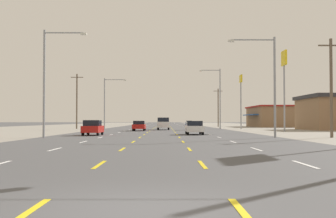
{
  "coord_description": "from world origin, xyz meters",
  "views": [
    {
      "loc": [
        0.48,
        -7.13,
        1.5
      ],
      "look_at": [
        0.99,
        64.27,
        3.49
      ],
      "focal_mm": 44.34,
      "sensor_mm": 36.0,
      "label": 1
    }
  ],
  "objects_px": {
    "sedan_inner_right_near": "(194,127)",
    "streetlight_left_row_1": "(107,99)",
    "suv_center_turn_midfar": "(163,123)",
    "pole_sign_right_row_1": "(284,71)",
    "hatchback_far_left_nearest": "(93,128)",
    "streetlight_right_row_0": "(269,79)",
    "pole_sign_right_row_2": "(241,90)",
    "streetlight_left_row_0": "(48,75)",
    "sedan_far_right_far": "(189,123)",
    "sedan_inner_left_mid": "(139,126)",
    "streetlight_right_row_1": "(218,95)"
  },
  "relations": [
    {
      "from": "hatchback_far_left_nearest",
      "to": "streetlight_right_row_0",
      "type": "bearing_deg",
      "value": -19.56
    },
    {
      "from": "streetlight_right_row_0",
      "to": "pole_sign_right_row_2",
      "type": "bearing_deg",
      "value": 83.39
    },
    {
      "from": "pole_sign_right_row_1",
      "to": "streetlight_left_row_0",
      "type": "relative_size",
      "value": 1.15
    },
    {
      "from": "sedan_inner_left_mid",
      "to": "pole_sign_right_row_1",
      "type": "bearing_deg",
      "value": -15.13
    },
    {
      "from": "sedan_inner_right_near",
      "to": "suv_center_turn_midfar",
      "type": "xyz_separation_m",
      "value": [
        -3.42,
        22.95,
        0.27
      ]
    },
    {
      "from": "sedan_inner_right_near",
      "to": "streetlight_left_row_1",
      "type": "bearing_deg",
      "value": 115.41
    },
    {
      "from": "streetlight_right_row_0",
      "to": "streetlight_right_row_1",
      "type": "relative_size",
      "value": 0.84
    },
    {
      "from": "streetlight_left_row_0",
      "to": "hatchback_far_left_nearest",
      "type": "bearing_deg",
      "value": 63.85
    },
    {
      "from": "sedan_inner_right_near",
      "to": "suv_center_turn_midfar",
      "type": "bearing_deg",
      "value": 98.48
    },
    {
      "from": "streetlight_right_row_0",
      "to": "streetlight_left_row_1",
      "type": "distance_m",
      "value": 41.1
    },
    {
      "from": "pole_sign_right_row_2",
      "to": "pole_sign_right_row_1",
      "type": "bearing_deg",
      "value": -82.55
    },
    {
      "from": "streetlight_right_row_0",
      "to": "suv_center_turn_midfar",
      "type": "bearing_deg",
      "value": 107.0
    },
    {
      "from": "sedan_inner_right_near",
      "to": "pole_sign_right_row_2",
      "type": "xyz_separation_m",
      "value": [
        10.4,
        29.27,
        6.26
      ]
    },
    {
      "from": "suv_center_turn_midfar",
      "to": "pole_sign_right_row_1",
      "type": "height_order",
      "value": "pole_sign_right_row_1"
    },
    {
      "from": "sedan_far_right_far",
      "to": "pole_sign_right_row_2",
      "type": "height_order",
      "value": "pole_sign_right_row_2"
    },
    {
      "from": "pole_sign_right_row_1",
      "to": "pole_sign_right_row_2",
      "type": "xyz_separation_m",
      "value": [
        -2.42,
        18.52,
        -1.18
      ]
    },
    {
      "from": "sedan_far_right_far",
      "to": "pole_sign_right_row_2",
      "type": "bearing_deg",
      "value": -80.82
    },
    {
      "from": "streetlight_left_row_1",
      "to": "pole_sign_right_row_1",
      "type": "bearing_deg",
      "value": -33.55
    },
    {
      "from": "streetlight_left_row_0",
      "to": "sedan_inner_right_near",
      "type": "bearing_deg",
      "value": 31.21
    },
    {
      "from": "pole_sign_right_row_2",
      "to": "streetlight_left_row_0",
      "type": "bearing_deg",
      "value": -122.48
    },
    {
      "from": "hatchback_far_left_nearest",
      "to": "streetlight_right_row_0",
      "type": "height_order",
      "value": "streetlight_right_row_0"
    },
    {
      "from": "sedan_far_right_far",
      "to": "streetlight_left_row_0",
      "type": "height_order",
      "value": "streetlight_left_row_0"
    },
    {
      "from": "sedan_inner_left_mid",
      "to": "streetlight_right_row_1",
      "type": "distance_m",
      "value": 18.56
    },
    {
      "from": "sedan_far_right_far",
      "to": "streetlight_left_row_1",
      "type": "relative_size",
      "value": 0.5
    },
    {
      "from": "sedan_far_right_far",
      "to": "streetlight_right_row_0",
      "type": "relative_size",
      "value": 0.51
    },
    {
      "from": "streetlight_right_row_0",
      "to": "streetlight_left_row_0",
      "type": "bearing_deg",
      "value": 180.0
    },
    {
      "from": "streetlight_right_row_1",
      "to": "suv_center_turn_midfar",
      "type": "bearing_deg",
      "value": -151.8
    },
    {
      "from": "pole_sign_right_row_2",
      "to": "streetlight_right_row_1",
      "type": "relative_size",
      "value": 0.91
    },
    {
      "from": "sedan_inner_right_near",
      "to": "pole_sign_right_row_1",
      "type": "xyz_separation_m",
      "value": [
        12.83,
        10.75,
        7.44
      ]
    },
    {
      "from": "sedan_inner_left_mid",
      "to": "streetlight_left_row_0",
      "type": "height_order",
      "value": "streetlight_left_row_0"
    },
    {
      "from": "streetlight_left_row_0",
      "to": "sedan_inner_left_mid",
      "type": "bearing_deg",
      "value": 75.04
    },
    {
      "from": "sedan_inner_left_mid",
      "to": "streetlight_left_row_0",
      "type": "xyz_separation_m",
      "value": [
        -6.47,
        -24.21,
        4.72
      ]
    },
    {
      "from": "sedan_far_right_far",
      "to": "pole_sign_right_row_1",
      "type": "distance_m",
      "value": 62.04
    },
    {
      "from": "suv_center_turn_midfar",
      "to": "streetlight_right_row_1",
      "type": "xyz_separation_m",
      "value": [
        9.63,
        5.16,
        5.01
      ]
    },
    {
      "from": "pole_sign_right_row_1",
      "to": "streetlight_right_row_1",
      "type": "distance_m",
      "value": 18.7
    },
    {
      "from": "hatchback_far_left_nearest",
      "to": "pole_sign_right_row_2",
      "type": "height_order",
      "value": "pole_sign_right_row_2"
    },
    {
      "from": "streetlight_left_row_0",
      "to": "streetlight_right_row_1",
      "type": "relative_size",
      "value": 0.89
    },
    {
      "from": "sedan_far_right_far",
      "to": "pole_sign_right_row_1",
      "type": "bearing_deg",
      "value": -81.34
    },
    {
      "from": "suv_center_turn_midfar",
      "to": "streetlight_left_row_1",
      "type": "relative_size",
      "value": 0.55
    },
    {
      "from": "suv_center_turn_midfar",
      "to": "streetlight_right_row_1",
      "type": "relative_size",
      "value": 0.46
    },
    {
      "from": "streetlight_left_row_0",
      "to": "streetlight_left_row_1",
      "type": "relative_size",
      "value": 1.06
    },
    {
      "from": "sedan_inner_right_near",
      "to": "streetlight_left_row_1",
      "type": "height_order",
      "value": "streetlight_left_row_1"
    },
    {
      "from": "pole_sign_right_row_2",
      "to": "streetlight_right_row_1",
      "type": "distance_m",
      "value": 4.47
    },
    {
      "from": "sedan_inner_left_mid",
      "to": "streetlight_right_row_0",
      "type": "distance_m",
      "value": 27.83
    },
    {
      "from": "pole_sign_right_row_2",
      "to": "streetlight_left_row_1",
      "type": "relative_size",
      "value": 1.08
    },
    {
      "from": "sedan_far_right_far",
      "to": "streetlight_left_row_1",
      "type": "height_order",
      "value": "streetlight_left_row_1"
    },
    {
      "from": "pole_sign_right_row_1",
      "to": "streetlight_left_row_1",
      "type": "distance_m",
      "value": 31.55
    },
    {
      "from": "streetlight_left_row_1",
      "to": "streetlight_right_row_1",
      "type": "relative_size",
      "value": 0.84
    },
    {
      "from": "hatchback_far_left_nearest",
      "to": "sedan_inner_left_mid",
      "type": "xyz_separation_m",
      "value": [
        3.58,
        18.32,
        -0.03
      ]
    },
    {
      "from": "sedan_inner_right_near",
      "to": "streetlight_left_row_0",
      "type": "bearing_deg",
      "value": -148.79
    }
  ]
}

